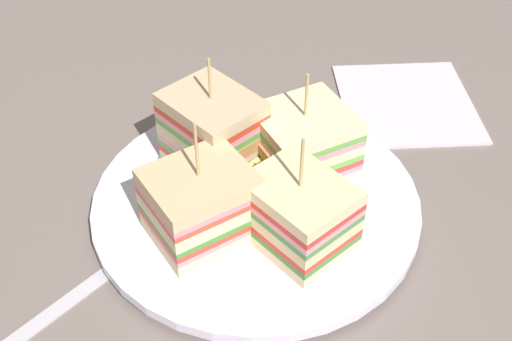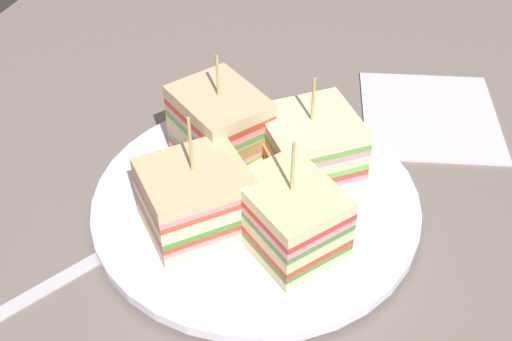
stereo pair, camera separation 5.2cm
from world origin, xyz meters
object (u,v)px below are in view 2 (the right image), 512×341
Objects in this scene: sandwich_wedge_1 at (290,217)px; napkin at (430,115)px; sandwich_wedge_3 at (220,129)px; plate at (256,203)px; chip_pile at (251,183)px; sandwich_wedge_2 at (309,146)px; sandwich_wedge_0 at (196,199)px.

napkin is at bearing -72.83° from sandwich_wedge_1.
sandwich_wedge_3 is at bearing 133.26° from napkin.
sandwich_wedge_1 reaches higher than napkin.
plate is 3.33× the size of chip_pile.
plate is 1.92× the size of napkin.
sandwich_wedge_1 is 6.31cm from chip_pile.
chip_pile is at bearing -4.34° from sandwich_wedge_3.
sandwich_wedge_3 reaches higher than plate.
sandwich_wedge_2 is at bearing -38.59° from chip_pile.
sandwich_wedge_0 is 1.00× the size of sandwich_wedge_3.
sandwich_wedge_3 reaches higher than napkin.
plate is 6.92cm from sandwich_wedge_3.
sandwich_wedge_1 is (0.76, -7.26, -0.11)cm from sandwich_wedge_0.
sandwich_wedge_3 is at bearing 53.54° from sandwich_wedge_0.
sandwich_wedge_2 is at bearing -47.15° from sandwich_wedge_1.
sandwich_wedge_0 is at bearing 145.00° from plate.
sandwich_wedge_2 is (8.46, 1.05, -0.07)cm from sandwich_wedge_1.
sandwich_wedge_1 reaches higher than chip_pile.
plate is 21.72cm from napkin.
chip_pile is 21.91cm from napkin.
sandwich_wedge_0 is at bearing 147.31° from napkin.
plate is 6.61cm from sandwich_wedge_0.
sandwich_wedge_0 is 1.03× the size of sandwich_wedge_2.
sandwich_wedge_3 reaches higher than chip_pile.
sandwich_wedge_1 is at bearing 161.39° from napkin.
plate is 2.53× the size of sandwich_wedge_3.
sandwich_wedge_2 is 0.74× the size of napkin.
napkin is at bearing -32.10° from plate.
sandwich_wedge_0 is 7.30cm from sandwich_wedge_1.
sandwich_wedge_3 reaches higher than sandwich_wedge_1.
sandwich_wedge_1 is at bearing -39.44° from sandwich_wedge_0.
sandwich_wedge_3 is at bearing 51.82° from chip_pile.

